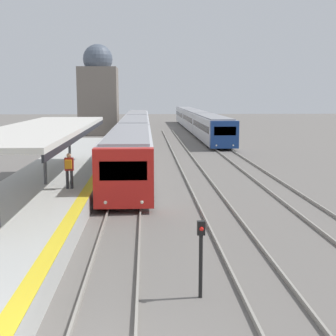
{
  "coord_description": "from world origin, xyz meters",
  "views": [
    {
      "loc": [
        0.95,
        -7.79,
        5.17
      ],
      "look_at": [
        2.07,
        15.04,
        1.59
      ],
      "focal_mm": 50.0,
      "sensor_mm": 36.0,
      "label": 1
    }
  ],
  "objects_px": {
    "train_far": "(196,120)",
    "person_on_platform": "(69,168)",
    "signal_post_near": "(201,251)",
    "train_near": "(135,132)"
  },
  "relations": [
    {
      "from": "person_on_platform",
      "to": "signal_post_near",
      "type": "relative_size",
      "value": 0.82
    },
    {
      "from": "train_far",
      "to": "signal_post_near",
      "type": "relative_size",
      "value": 23.73
    },
    {
      "from": "train_far",
      "to": "person_on_platform",
      "type": "bearing_deg",
      "value": -103.53
    },
    {
      "from": "train_near",
      "to": "train_far",
      "type": "relative_size",
      "value": 1.01
    },
    {
      "from": "person_on_platform",
      "to": "train_far",
      "type": "relative_size",
      "value": 0.03
    },
    {
      "from": "train_near",
      "to": "train_far",
      "type": "xyz_separation_m",
      "value": [
        8.28,
        22.4,
        -0.04
      ]
    },
    {
      "from": "train_far",
      "to": "signal_post_near",
      "type": "bearing_deg",
      "value": -96.12
    },
    {
      "from": "train_far",
      "to": "signal_post_near",
      "type": "xyz_separation_m",
      "value": [
        -5.93,
        -55.32,
        -0.38
      ]
    },
    {
      "from": "person_on_platform",
      "to": "train_near",
      "type": "height_order",
      "value": "train_near"
    },
    {
      "from": "person_on_platform",
      "to": "train_near",
      "type": "bearing_deg",
      "value": 83.52
    }
  ]
}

